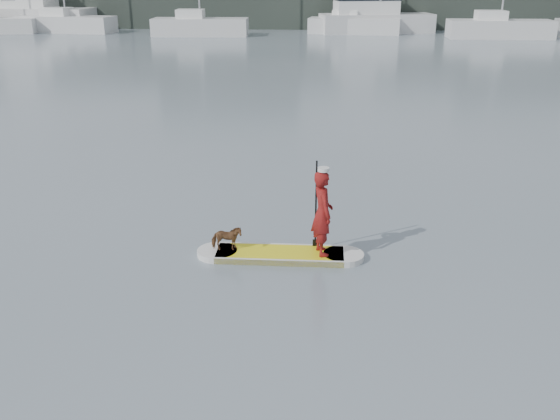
{
  "coord_description": "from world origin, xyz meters",
  "views": [
    {
      "loc": [
        -1.61,
        -9.86,
        5.33
      ],
      "look_at": [
        -2.19,
        1.26,
        1.0
      ],
      "focal_mm": 40.0,
      "sensor_mm": 36.0,
      "label": 1
    }
  ],
  "objects_px": {
    "dog": "(227,238)",
    "sailboat_d": "(353,24)",
    "paddler": "(322,213)",
    "sailboat_c": "(199,25)",
    "paddleboard": "(280,254)",
    "motor_yacht_a": "(372,13)",
    "sailboat_e": "(499,27)",
    "motor_yacht_b": "(28,7)",
    "sailboat_b": "(66,22)"
  },
  "relations": [
    {
      "from": "paddler",
      "to": "sailboat_d",
      "type": "bearing_deg",
      "value": -18.99
    },
    {
      "from": "motor_yacht_a",
      "to": "sailboat_e",
      "type": "bearing_deg",
      "value": -33.21
    },
    {
      "from": "paddleboard",
      "to": "motor_yacht_b",
      "type": "bearing_deg",
      "value": 119.3
    },
    {
      "from": "sailboat_d",
      "to": "motor_yacht_a",
      "type": "xyz_separation_m",
      "value": [
        1.63,
        0.82,
        0.83
      ]
    },
    {
      "from": "paddler",
      "to": "motor_yacht_b",
      "type": "height_order",
      "value": "motor_yacht_b"
    },
    {
      "from": "paddler",
      "to": "sailboat_d",
      "type": "distance_m",
      "value": 45.47
    },
    {
      "from": "dog",
      "to": "sailboat_e",
      "type": "xyz_separation_m",
      "value": [
        16.62,
        42.06,
        0.48
      ]
    },
    {
      "from": "sailboat_d",
      "to": "sailboat_c",
      "type": "bearing_deg",
      "value": -160.47
    },
    {
      "from": "sailboat_e",
      "to": "sailboat_b",
      "type": "bearing_deg",
      "value": 175.92
    },
    {
      "from": "dog",
      "to": "sailboat_d",
      "type": "xyz_separation_m",
      "value": [
        5.06,
        45.32,
        0.45
      ]
    },
    {
      "from": "sailboat_c",
      "to": "motor_yacht_a",
      "type": "bearing_deg",
      "value": 11.61
    },
    {
      "from": "dog",
      "to": "sailboat_b",
      "type": "bearing_deg",
      "value": 17.12
    },
    {
      "from": "dog",
      "to": "motor_yacht_a",
      "type": "xyz_separation_m",
      "value": [
        6.69,
        46.15,
        1.28
      ]
    },
    {
      "from": "dog",
      "to": "motor_yacht_a",
      "type": "relative_size",
      "value": 0.06
    },
    {
      "from": "paddleboard",
      "to": "paddler",
      "type": "xyz_separation_m",
      "value": [
        0.81,
        -0.01,
        0.9
      ]
    },
    {
      "from": "motor_yacht_b",
      "to": "dog",
      "type": "bearing_deg",
      "value": -56.69
    },
    {
      "from": "sailboat_c",
      "to": "sailboat_e",
      "type": "xyz_separation_m",
      "value": [
        24.58,
        -0.73,
        0.01
      ]
    },
    {
      "from": "paddler",
      "to": "sailboat_c",
      "type": "xyz_separation_m",
      "value": [
        -9.83,
        42.82,
        -0.12
      ]
    },
    {
      "from": "sailboat_d",
      "to": "sailboat_e",
      "type": "xyz_separation_m",
      "value": [
        11.55,
        -3.27,
        0.03
      ]
    },
    {
      "from": "sailboat_b",
      "to": "motor_yacht_a",
      "type": "relative_size",
      "value": 1.25
    },
    {
      "from": "sailboat_c",
      "to": "sailboat_e",
      "type": "relative_size",
      "value": 0.95
    },
    {
      "from": "paddleboard",
      "to": "sailboat_b",
      "type": "height_order",
      "value": "sailboat_b"
    },
    {
      "from": "sailboat_d",
      "to": "motor_yacht_a",
      "type": "bearing_deg",
      "value": 35.32
    },
    {
      "from": "dog",
      "to": "sailboat_b",
      "type": "distance_m",
      "value": 49.65
    },
    {
      "from": "paddleboard",
      "to": "sailboat_b",
      "type": "distance_m",
      "value": 50.11
    },
    {
      "from": "paddleboard",
      "to": "sailboat_c",
      "type": "xyz_separation_m",
      "value": [
        -9.02,
        42.81,
        0.78
      ]
    },
    {
      "from": "motor_yacht_a",
      "to": "motor_yacht_b",
      "type": "bearing_deg",
      "value": 166.67
    },
    {
      "from": "sailboat_c",
      "to": "motor_yacht_a",
      "type": "distance_m",
      "value": 15.06
    },
    {
      "from": "sailboat_b",
      "to": "motor_yacht_a",
      "type": "height_order",
      "value": "sailboat_b"
    },
    {
      "from": "motor_yacht_a",
      "to": "motor_yacht_b",
      "type": "relative_size",
      "value": 0.92
    },
    {
      "from": "sailboat_e",
      "to": "motor_yacht_a",
      "type": "distance_m",
      "value": 10.76
    },
    {
      "from": "paddleboard",
      "to": "sailboat_d",
      "type": "bearing_deg",
      "value": 85.87
    },
    {
      "from": "paddler",
      "to": "dog",
      "type": "distance_m",
      "value": 1.96
    },
    {
      "from": "sailboat_e",
      "to": "motor_yacht_b",
      "type": "xyz_separation_m",
      "value": [
        -41.24,
        5.48,
        1.14
      ]
    },
    {
      "from": "dog",
      "to": "sailboat_e",
      "type": "distance_m",
      "value": 45.22
    },
    {
      "from": "sailboat_b",
      "to": "motor_yacht_b",
      "type": "xyz_separation_m",
      "value": [
        -4.28,
        2.25,
        1.11
      ]
    },
    {
      "from": "dog",
      "to": "sailboat_d",
      "type": "relative_size",
      "value": 0.05
    },
    {
      "from": "paddleboard",
      "to": "sailboat_d",
      "type": "relative_size",
      "value": 0.29
    },
    {
      "from": "sailboat_b",
      "to": "sailboat_c",
      "type": "relative_size",
      "value": 1.12
    },
    {
      "from": "paddleboard",
      "to": "dog",
      "type": "height_order",
      "value": "dog"
    },
    {
      "from": "sailboat_d",
      "to": "motor_yacht_b",
      "type": "bearing_deg",
      "value": -175.73
    },
    {
      "from": "sailboat_b",
      "to": "sailboat_e",
      "type": "distance_m",
      "value": 37.11
    },
    {
      "from": "paddler",
      "to": "motor_yacht_b",
      "type": "bearing_deg",
      "value": 14.16
    },
    {
      "from": "sailboat_c",
      "to": "sailboat_e",
      "type": "height_order",
      "value": "sailboat_e"
    },
    {
      "from": "sailboat_d",
      "to": "sailboat_e",
      "type": "height_order",
      "value": "sailboat_e"
    },
    {
      "from": "paddleboard",
      "to": "paddler",
      "type": "height_order",
      "value": "paddler"
    },
    {
      "from": "paddleboard",
      "to": "sailboat_b",
      "type": "xyz_separation_m",
      "value": [
        -21.4,
        45.3,
        0.83
      ]
    },
    {
      "from": "sailboat_b",
      "to": "sailboat_e",
      "type": "height_order",
      "value": "sailboat_b"
    },
    {
      "from": "paddleboard",
      "to": "sailboat_e",
      "type": "xyz_separation_m",
      "value": [
        15.56,
        42.07,
        0.8
      ]
    },
    {
      "from": "dog",
      "to": "motor_yacht_a",
      "type": "distance_m",
      "value": 46.65
    }
  ]
}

